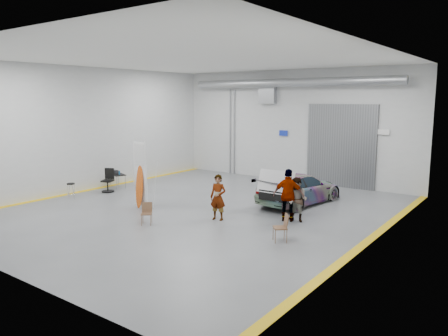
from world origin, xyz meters
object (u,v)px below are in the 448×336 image
Objects in this scene: person_c at (289,195)px; folding_chair_near at (147,218)px; work_table at (117,174)px; office_chair at (109,182)px; shop_stool at (71,191)px; person_a at (218,197)px; person_b at (297,200)px; surfboard_display at (140,180)px; sedan_car at (299,188)px; folding_chair_far at (280,233)px.

person_c reaches higher than folding_chair_near.
office_chair reaches higher than work_table.
shop_stool is at bearing -3.06° from person_c.
folding_chair_near is (-1.69, -2.01, -0.61)m from person_a.
person_b is 0.57× the size of surfboard_display.
person_a is 0.88× the size of person_c.
person_a is 2.69m from folding_chair_near.
folding_chair_near is at bearing -50.31° from office_chair.
person_b is (1.21, -2.60, 0.17)m from sedan_car.
person_c is 2.50m from folding_chair_far.
sedan_car is 6.33× the size of shop_stool.
folding_chair_near is at bearing -31.79° from work_table.
person_b is 1.47× the size of office_chair.
office_chair reaches higher than folding_chair_near.
office_chair is at bearing -174.91° from person_b.
folding_chair_near is (-4.16, -3.53, -0.58)m from person_b.
surfboard_display is at bearing -0.25° from person_c.
person_a is 1.94× the size of folding_chair_far.
surfboard_display reaches higher than office_chair.
shop_stool is (-8.68, -5.29, -0.30)m from sedan_car.
shop_stool is (-5.73, 0.84, 0.11)m from folding_chair_near.
surfboard_display is (-4.89, -4.60, 0.52)m from sedan_car.
work_table is (-9.10, -2.32, 0.03)m from sedan_car.
surfboard_display is (-3.63, -0.47, 0.32)m from person_a.
folding_chair_near is 4.92m from folding_chair_far.
work_table is at bearing 110.00° from folding_chair_near.
person_c is at bearing 14.88° from shop_stool.
work_table is (-0.42, 2.97, 0.33)m from shop_stool.
folding_chair_near is at bearing 72.93° from sedan_car.
folding_chair_far is (0.62, -2.37, -0.55)m from person_b.
sedan_car is 4.05× the size of office_chair.
work_table is 1.08× the size of office_chair.
folding_chair_far is at bearing 94.13° from person_c.
sedan_car is at bearing 159.26° from folding_chair_far.
person_b is 6.43m from surfboard_display.
surfboard_display is at bearing -161.01° from person_b.
shop_stool is (-9.60, -2.55, -0.62)m from person_c.
person_b is 2.51m from folding_chair_far.
person_a is 1.04× the size of person_b.
folding_chair_near is 5.79m from shop_stool.
person_a is 1.41× the size of work_table.
folding_chair_near is 0.89× the size of folding_chair_far.
person_b is at bearing 15.25° from shop_stool.
person_a reaches higher than office_chair.
shop_stool is (-3.79, -0.70, -0.82)m from surfboard_display.
person_a is 7.52m from shop_stool.
person_c is (2.19, 1.38, 0.12)m from person_a.
work_table is at bearing 98.01° from shop_stool.
person_b is 10.26m from shop_stool.
folding_chair_far is at bearing 118.82° from sedan_car.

